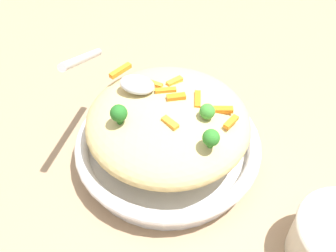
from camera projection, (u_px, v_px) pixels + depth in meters
The scene contains 16 objects.
ground_plane at pixel (168, 156), 0.64m from camera, with size 2.40×2.40×0.00m, color #9E7F60.
serving_bowl at pixel (168, 146), 0.62m from camera, with size 0.30×0.30×0.05m.
pasta_mound at pixel (168, 121), 0.58m from camera, with size 0.25×0.25×0.08m, color #D1BA7A.
carrot_piece_0 at pixel (120, 71), 0.61m from camera, with size 0.04×0.01×0.01m, color orange.
carrot_piece_1 at pixel (174, 82), 0.59m from camera, with size 0.03×0.01×0.01m, color orange.
carrot_piece_2 at pixel (154, 84), 0.58m from camera, with size 0.03×0.01×0.01m, color orange.
carrot_piece_3 at pixel (166, 91), 0.57m from camera, with size 0.03×0.01×0.01m, color orange.
carrot_piece_4 at pixel (176, 97), 0.56m from camera, with size 0.03×0.01×0.01m, color orange.
carrot_piece_5 at pixel (222, 110), 0.55m from camera, with size 0.03×0.01×0.01m, color orange.
carrot_piece_6 at pixel (198, 99), 0.56m from camera, with size 0.03×0.01×0.01m, color orange.
carrot_piece_7 at pixel (231, 122), 0.53m from camera, with size 0.03×0.01×0.01m, color orange.
carrot_piece_8 at pixel (170, 123), 0.52m from camera, with size 0.03×0.01×0.01m, color orange.
broccoli_floret_0 at pixel (119, 113), 0.52m from camera, with size 0.02×0.02×0.03m.
broccoli_floret_1 at pixel (211, 138), 0.49m from camera, with size 0.02×0.02×0.03m.
broccoli_floret_2 at pixel (206, 113), 0.53m from camera, with size 0.02×0.02×0.03m.
serving_spoon at pixel (117, 75), 0.56m from camera, with size 0.13×0.15×0.10m.
Camera 1 is at (0.17, -0.37, 0.50)m, focal length 40.38 mm.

